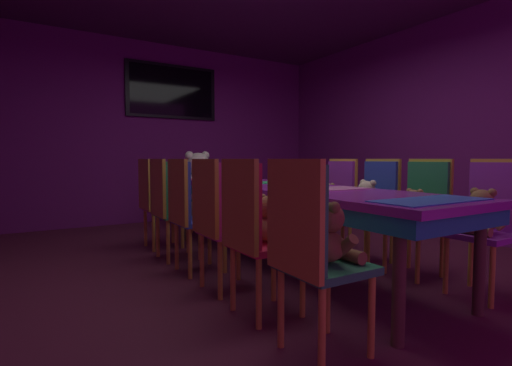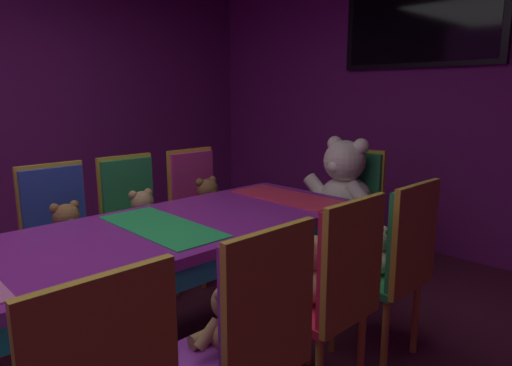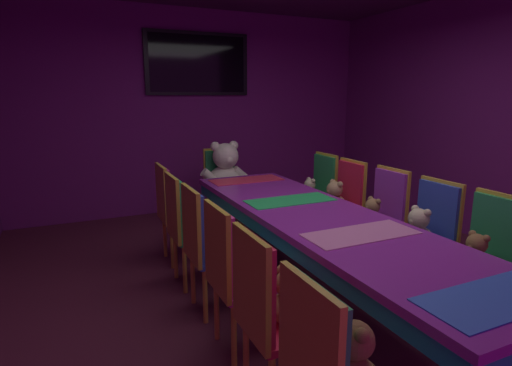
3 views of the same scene
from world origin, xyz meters
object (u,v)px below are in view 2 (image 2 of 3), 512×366
object	(u,v)px
teddy_left_3	(68,232)
king_teddy_bear	(343,186)
teddy_right_3	(228,321)
chair_right_4	(337,283)
chair_left_4	(133,211)
throne_chair	(355,199)
chair_left_5	(197,199)
chair_right_5	(399,256)
banquet_table	(69,266)
teddy_left_5	(208,202)
chair_right_3	(255,330)
teddy_right_5	(375,254)
wall_tv	(420,17)
teddy_right_4	(311,273)
chair_left_3	(59,226)
teddy_left_4	(143,216)

from	to	relation	value
teddy_left_3	king_teddy_bear	bearing A→B (deg)	68.17
teddy_right_3	king_teddy_bear	size ratio (longest dim) A/B	0.43
chair_right_4	chair_left_4	bearing A→B (deg)	1.33
throne_chair	chair_right_4	bearing A→B (deg)	31.33
chair_left_5	chair_right_5	distance (m)	1.73
banquet_table	teddy_left_5	xyz separation A→B (m)	(-0.71, 1.33, -0.06)
teddy_left_5	chair_left_4	bearing A→B (deg)	-107.29
chair_left_5	chair_right_4	xyz separation A→B (m)	(1.71, -0.50, 0.00)
chair_right_4	chair_right_3	bearing A→B (deg)	93.79
teddy_right_5	king_teddy_bear	world-z (taller)	king_teddy_bear
chair_left_4	king_teddy_bear	xyz separation A→B (m)	(0.88, 1.27, 0.13)
chair_left_4	chair_left_5	world-z (taller)	same
chair_right_3	chair_right_5	xyz separation A→B (m)	(-0.02, 1.04, 0.00)
chair_right_5	chair_left_5	bearing A→B (deg)	0.09
chair_right_4	wall_tv	world-z (taller)	wall_tv
banquet_table	teddy_right_3	bearing A→B (deg)	21.30
chair_right_4	teddy_right_4	distance (m)	0.15
chair_left_3	chair_left_5	distance (m)	1.06
teddy_right_4	wall_tv	distance (m)	2.79
teddy_left_3	throne_chair	xyz separation A→B (m)	(0.72, 1.96, 0.00)
chair_left_5	chair_right_5	size ratio (longest dim) A/B	1.00
teddy_left_5	throne_chair	distance (m)	1.14
teddy_left_3	chair_right_3	world-z (taller)	chair_right_3
banquet_table	chair_left_3	bearing A→B (deg)	162.48
teddy_left_4	chair_right_5	bearing A→B (deg)	18.81
teddy_right_4	chair_right_5	xyz separation A→B (m)	(0.17, 0.51, -0.00)
chair_right_5	teddy_right_5	world-z (taller)	chair_right_5
teddy_right_5	teddy_right_4	bearing A→B (deg)	87.39
teddy_left_4	teddy_right_5	bearing A→B (deg)	20.49
king_teddy_bear	chair_right_3	bearing A→B (deg)	26.65
chair_left_5	teddy_right_4	size ratio (longest dim) A/B	2.81
chair_left_3	throne_chair	distance (m)	2.14
teddy_left_4	wall_tv	bearing A→B (deg)	72.49
teddy_left_4	throne_chair	size ratio (longest dim) A/B	0.33
teddy_right_3	throne_chair	size ratio (longest dim) A/B	0.29
chair_left_5	chair_right_3	xyz separation A→B (m)	(1.74, -1.04, 0.00)
teddy_left_3	chair_right_5	xyz separation A→B (m)	(1.59, 1.06, 0.00)
chair_left_4	teddy_right_5	distance (m)	1.70
banquet_table	chair_left_4	size ratio (longest dim) A/B	3.43
banquet_table	teddy_right_4	distance (m)	1.09
banquet_table	teddy_right_5	size ratio (longest dim) A/B	12.30
teddy_left_5	chair_left_5	bearing A→B (deg)	180.00
teddy_left_3	teddy_left_4	size ratio (longest dim) A/B	1.01
chair_right_3	throne_chair	xyz separation A→B (m)	(-0.89, 1.94, 0.00)
teddy_left_4	teddy_right_3	world-z (taller)	teddy_left_4
teddy_left_3	banquet_table	bearing A→B (deg)	-20.80
teddy_right_4	king_teddy_bear	xyz separation A→B (m)	(-0.71, 1.23, 0.13)
teddy_right_3	teddy_right_4	world-z (taller)	teddy_right_4
teddy_left_3	teddy_left_4	xyz separation A→B (m)	(-0.01, 0.52, -0.00)
chair_left_3	chair_right_3	xyz separation A→B (m)	(1.75, 0.02, 0.00)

